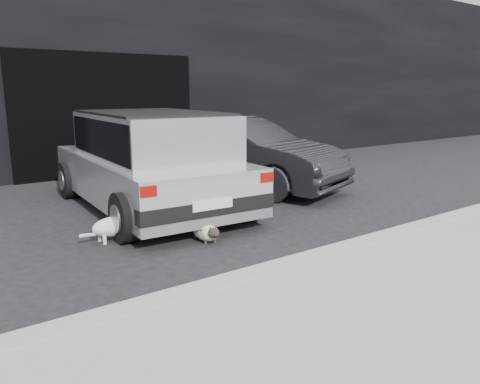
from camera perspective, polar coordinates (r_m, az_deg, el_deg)
ground at (r=6.77m, az=-11.09°, el=-3.51°), size 80.00×80.00×0.00m
building_facade at (r=12.51m, az=-19.47°, el=14.74°), size 34.00×4.00×5.00m
garage_opening at (r=10.60m, az=-15.78°, el=9.04°), size 4.00×0.10×2.60m
curb at (r=5.29m, az=11.46°, el=-7.35°), size 18.00×0.25×0.12m
sidewalk at (r=4.63m, az=22.64°, el=-11.05°), size 18.00×2.20×0.11m
silver_hatchback at (r=7.27m, az=-10.92°, el=4.23°), size 2.24×4.20×1.51m
second_car at (r=8.79m, az=-0.18°, el=4.77°), size 2.66×4.28×1.33m
cat_siamese at (r=5.76m, az=-4.11°, el=-4.93°), size 0.30×0.74×0.25m
cat_white at (r=5.99m, az=-14.68°, el=-3.86°), size 0.85×0.31×0.40m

